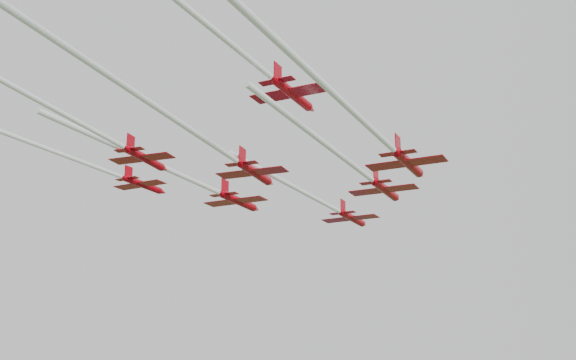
# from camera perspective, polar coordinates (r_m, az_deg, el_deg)

# --- Properties ---
(jet_lead) EXTENTS (19.86, 44.16, 2.88)m
(jet_lead) POSITION_cam_1_polar(r_m,az_deg,el_deg) (115.44, 3.36, -2.10)
(jet_lead) COLOR #AA010E
(jet_row2_left) EXTENTS (19.88, 46.08, 2.95)m
(jet_row2_left) POSITION_cam_1_polar(r_m,az_deg,el_deg) (103.25, -6.62, -0.45)
(jet_row2_left) COLOR #AA010E
(jet_row2_right) EXTENTS (19.35, 45.70, 2.92)m
(jet_row2_right) POSITION_cam_1_polar(r_m,az_deg,el_deg) (95.38, 5.90, 0.61)
(jet_row2_right) COLOR #AA010E
(jet_row3_left) EXTENTS (23.39, 51.87, 2.43)m
(jet_row3_left) POSITION_cam_1_polar(r_m,az_deg,el_deg) (98.80, -16.51, 1.60)
(jet_row3_left) COLOR #AA010E
(jet_row3_mid) EXTENTS (21.47, 65.08, 2.77)m
(jet_row3_mid) POSITION_cam_1_polar(r_m,az_deg,el_deg) (78.68, -7.82, 4.02)
(jet_row3_mid) COLOR #AA010E
(jet_row3_right) EXTENTS (22.70, 53.96, 2.96)m
(jet_row3_right) POSITION_cam_1_polar(r_m,az_deg,el_deg) (79.54, 6.82, 3.84)
(jet_row3_right) COLOR #AA010E
(jet_row4_left) EXTENTS (16.28, 50.49, 2.43)m
(jet_row4_left) POSITION_cam_1_polar(r_m,az_deg,el_deg) (80.48, -15.87, 4.22)
(jet_row4_left) COLOR #AA010E
(jet_row4_right) EXTENTS (25.06, 60.71, 2.52)m
(jet_row4_right) POSITION_cam_1_polar(r_m,az_deg,el_deg) (63.58, -6.61, 12.28)
(jet_row4_right) COLOR #AA010E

